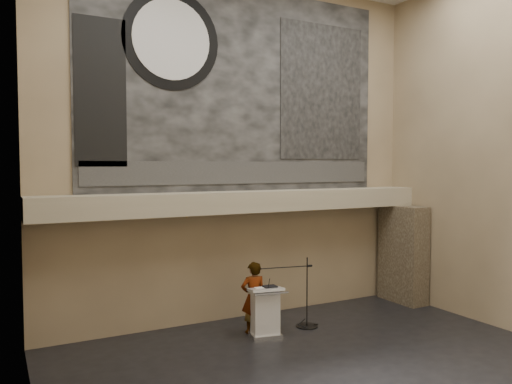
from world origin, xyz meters
TOP-DOWN VIEW (x-y plane):
  - floor at (0.00, 0.00)m, footprint 10.00×10.00m
  - wall_back at (0.00, 4.00)m, footprint 10.00×0.02m
  - wall_left at (-5.00, 0.00)m, footprint 0.02×8.00m
  - soffit at (0.00, 3.60)m, footprint 10.00×0.80m
  - sprinkler_left at (-1.60, 3.55)m, footprint 0.04×0.04m
  - sprinkler_right at (1.90, 3.55)m, footprint 0.04×0.04m
  - banner at (0.00, 3.97)m, footprint 8.00×0.05m
  - banner_text_strip at (0.00, 3.93)m, footprint 7.76×0.02m
  - banner_clock_rim at (-1.80, 3.93)m, footprint 2.30×0.02m
  - banner_clock_face at (-1.80, 3.91)m, footprint 1.84×0.02m
  - banner_building_print at (2.40, 3.93)m, footprint 2.60×0.02m
  - banner_brick_print at (-3.40, 3.93)m, footprint 1.10×0.02m
  - stone_pier at (4.65, 3.15)m, footprint 0.60×1.40m
  - lectern at (-0.18, 2.41)m, footprint 0.82×0.65m
  - binder at (-0.07, 2.40)m, footprint 0.31×0.26m
  - papers at (-0.30, 2.42)m, footprint 0.23×0.29m
  - speaker_person at (-0.29, 2.77)m, footprint 0.64×0.46m
  - mic_stand at (0.98, 2.56)m, footprint 1.51×0.52m

SIDE VIEW (x-z plane):
  - floor at x=0.00m, z-range 0.00..0.00m
  - mic_stand at x=0.98m, z-range -0.58..1.08m
  - lectern at x=-0.18m, z-range -0.02..1.12m
  - speaker_person at x=-0.29m, z-range 0.00..1.64m
  - papers at x=-0.30m, z-range 1.10..1.10m
  - binder at x=-0.07m, z-range 1.10..1.14m
  - stone_pier at x=4.65m, z-range 0.00..2.70m
  - sprinkler_left at x=-1.60m, z-range 2.64..2.70m
  - sprinkler_right at x=1.90m, z-range 2.64..2.70m
  - soffit at x=0.00m, z-range 2.70..3.20m
  - banner_text_strip at x=0.00m, z-range 3.38..3.93m
  - wall_back at x=0.00m, z-range 0.00..8.50m
  - wall_left at x=-5.00m, z-range 0.00..8.50m
  - banner_brick_print at x=-3.40m, z-range 3.80..7.00m
  - banner at x=0.00m, z-range 3.20..8.20m
  - banner_building_print at x=2.40m, z-range 4.00..7.60m
  - banner_clock_rim at x=-1.80m, z-range 5.55..7.85m
  - banner_clock_face at x=-1.80m, z-range 5.78..7.62m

